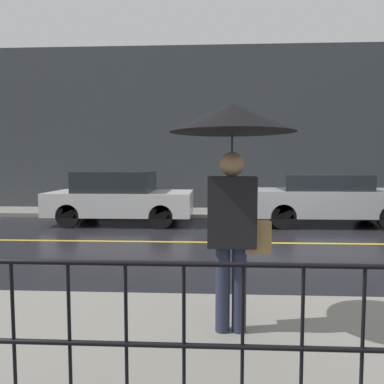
{
  "coord_description": "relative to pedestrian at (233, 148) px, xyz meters",
  "views": [
    {
      "loc": [
        -1.89,
        -8.03,
        1.73
      ],
      "look_at": [
        -2.17,
        -2.54,
        1.3
      ],
      "focal_mm": 35.0,
      "sensor_mm": 36.0,
      "label": 1
    }
  ],
  "objects": [
    {
      "name": "pedestrian",
      "position": [
        0.0,
        0.0,
        0.0
      ],
      "size": [
        1.17,
        1.17,
        2.16
      ],
      "rotation": [
        0.0,
        0.0,
        3.14
      ],
      "color": "#23283D",
      "rests_on": "sidewalk_near"
    },
    {
      "name": "building_storefront",
      "position": [
        1.7,
        10.02,
        1.05
      ],
      "size": [
        28.0,
        0.3,
        5.83
      ],
      "color": "#383D42",
      "rests_on": "ground_plane"
    },
    {
      "name": "car_white",
      "position": [
        -2.79,
        7.01,
        -1.12
      ],
      "size": [
        4.0,
        1.86,
        1.48
      ],
      "color": "silver",
      "rests_on": "ground_plane"
    },
    {
      "name": "car_silver",
      "position": [
        3.0,
        7.01,
        -1.13
      ],
      "size": [
        4.39,
        1.73,
        1.41
      ],
      "color": "#B2B5BA",
      "rests_on": "ground_plane"
    },
    {
      "name": "ground_plane",
      "position": [
        1.7,
        4.54,
        -1.87
      ],
      "size": [
        80.0,
        80.0,
        0.0
      ],
      "primitive_type": "plane",
      "color": "black"
    },
    {
      "name": "sidewalk_far",
      "position": [
        1.7,
        8.97,
        -1.81
      ],
      "size": [
        28.0,
        1.8,
        0.12
      ],
      "color": "gray",
      "rests_on": "ground_plane"
    },
    {
      "name": "lane_marking",
      "position": [
        1.7,
        4.54,
        -1.86
      ],
      "size": [
        25.2,
        0.12,
        0.01
      ],
      "color": "gold",
      "rests_on": "ground_plane"
    }
  ]
}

